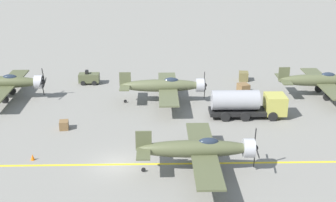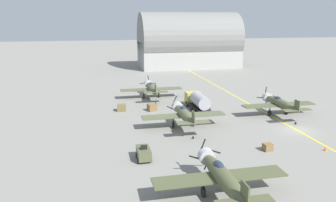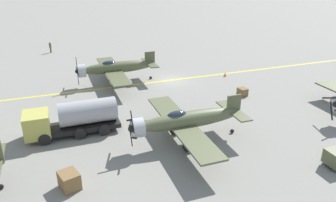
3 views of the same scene
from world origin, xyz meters
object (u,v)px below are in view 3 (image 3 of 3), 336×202
at_px(supply_crate_mid_lane, 69,180).
at_px(traffic_cone, 225,74).
at_px(ground_crew_walking, 50,47).
at_px(supply_crate_by_tanker, 242,92).
at_px(airplane_mid_left, 185,120).
at_px(airplane_mid_center, 115,68).
at_px(fuel_tanker, 72,118).

height_order(supply_crate_mid_lane, traffic_cone, supply_crate_mid_lane).
height_order(ground_crew_walking, supply_crate_mid_lane, ground_crew_walking).
height_order(supply_crate_by_tanker, traffic_cone, supply_crate_by_tanker).
bearing_deg(airplane_mid_left, supply_crate_mid_lane, 113.65).
bearing_deg(supply_crate_by_tanker, airplane_mid_left, 126.08).
xyz_separation_m(airplane_mid_center, fuel_tanker, (-11.77, 6.19, -0.50)).
height_order(fuel_tanker, supply_crate_mid_lane, fuel_tanker).
xyz_separation_m(airplane_mid_left, supply_crate_by_tanker, (7.45, -10.23, -1.58)).
xyz_separation_m(airplane_mid_left, ground_crew_walking, (35.20, 9.68, -1.01)).
bearing_deg(ground_crew_walking, fuel_tanker, -178.10).
bearing_deg(fuel_tanker, supply_crate_mid_lane, 172.93).
distance_m(ground_crew_walking, traffic_cone, 30.05).
bearing_deg(traffic_cone, fuel_tanker, 114.81).
xyz_separation_m(ground_crew_walking, traffic_cone, (-21.08, -21.40, -0.73)).
height_order(airplane_mid_left, supply_crate_by_tanker, airplane_mid_left).
relative_size(airplane_mid_center, supply_crate_mid_lane, 8.51).
relative_size(airplane_mid_center, fuel_tanker, 1.50).
xyz_separation_m(supply_crate_mid_lane, traffic_cone, (17.14, -21.35, -0.31)).
relative_size(supply_crate_by_tanker, supply_crate_mid_lane, 0.74).
height_order(fuel_tanker, supply_crate_by_tanker, fuel_tanker).
bearing_deg(supply_crate_by_tanker, ground_crew_walking, 35.66).
relative_size(ground_crew_walking, supply_crate_by_tanker, 1.75).
bearing_deg(fuel_tanker, ground_crew_walking, 1.90).
height_order(ground_crew_walking, supply_crate_by_tanker, ground_crew_walking).
distance_m(airplane_mid_left, ground_crew_walking, 36.52).
height_order(fuel_tanker, ground_crew_walking, fuel_tanker).
xyz_separation_m(airplane_mid_center, supply_crate_mid_lane, (-19.48, 7.15, -1.42)).
bearing_deg(ground_crew_walking, airplane_mid_center, -158.97).
height_order(airplane_mid_left, supply_crate_mid_lane, airplane_mid_left).
relative_size(airplane_mid_left, supply_crate_by_tanker, 11.45).
xyz_separation_m(supply_crate_by_tanker, traffic_cone, (6.67, -1.49, -0.16)).
height_order(airplane_mid_center, airplane_mid_left, airplane_mid_center).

